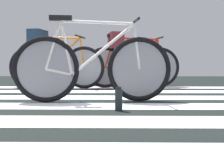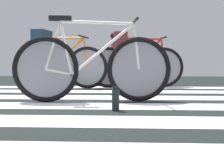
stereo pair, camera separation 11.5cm
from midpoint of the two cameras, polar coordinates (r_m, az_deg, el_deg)
ground at (r=3.05m, az=-5.09°, el=-5.97°), size 18.00×14.00×0.02m
crosswalk_markings at (r=3.26m, az=-5.43°, el=-5.24°), size 5.46×4.27×0.00m
bicycle_1_of_3 at (r=3.19m, az=-4.76°, el=1.52°), size 1.73×0.52×0.93m
bicycle_2_of_3 at (r=5.13m, az=-11.68°, el=1.67°), size 1.72×0.54×0.93m
cyclist_2_of_3 at (r=5.26m, az=-14.84°, el=4.57°), size 0.37×0.44×1.01m
bicycle_3_of_3 at (r=5.19m, az=3.52°, el=1.72°), size 1.71×0.56×0.93m
cyclist_3_of_3 at (r=5.13m, az=0.15°, el=4.40°), size 0.38×0.45×0.97m
water_bottle at (r=2.59m, az=0.03°, el=-4.91°), size 0.07×0.07×0.21m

